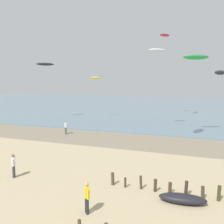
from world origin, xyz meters
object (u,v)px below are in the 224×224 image
at_px(kite_aloft_7, 165,35).
at_px(kite_aloft_2, 196,57).
at_px(person_nearest_camera, 66,127).
at_px(kite_aloft_0, 45,64).
at_px(person_mid_beach, 87,197).
at_px(person_left_flank, 14,165).
at_px(grounded_kite, 183,199).
at_px(kite_aloft_1, 220,73).
at_px(kite_aloft_5, 95,78).
at_px(kite_aloft_10, 157,50).

bearing_deg(kite_aloft_7, kite_aloft_2, 55.38).
xyz_separation_m(person_nearest_camera, kite_aloft_0, (-8.82, 8.78, 8.50)).
height_order(person_mid_beach, person_left_flank, same).
distance_m(grounded_kite, kite_aloft_7, 36.21).
bearing_deg(kite_aloft_1, grounded_kite, -178.08).
bearing_deg(person_left_flank, person_nearest_camera, 105.97).
relative_size(grounded_kite, kite_aloft_5, 1.38).
xyz_separation_m(person_left_flank, kite_aloft_1, (13.72, 10.34, 6.65)).
xyz_separation_m(person_nearest_camera, grounded_kite, (15.83, -14.05, -0.65)).
xyz_separation_m(person_mid_beach, kite_aloft_5, (-13.22, 30.76, 6.25)).
bearing_deg(person_mid_beach, kite_aloft_10, 92.47).
relative_size(grounded_kite, kite_aloft_2, 0.85).
height_order(kite_aloft_1, kite_aloft_2, kite_aloft_2).
xyz_separation_m(person_mid_beach, kite_aloft_7, (-2.05, 35.53, 13.64)).
height_order(grounded_kite, kite_aloft_5, kite_aloft_5).
height_order(person_mid_beach, kite_aloft_0, kite_aloft_0).
bearing_deg(kite_aloft_10, person_nearest_camera, 168.30).
distance_m(kite_aloft_1, kite_aloft_7, 25.02).
distance_m(grounded_kite, kite_aloft_1, 12.68).
bearing_deg(kite_aloft_7, kite_aloft_1, 53.63).
xyz_separation_m(person_nearest_camera, kite_aloft_1, (17.79, -3.87, 6.65)).
distance_m(kite_aloft_2, kite_aloft_10, 6.02).
relative_size(kite_aloft_0, kite_aloft_5, 1.54).
bearing_deg(kite_aloft_10, kite_aloft_2, -75.82).
xyz_separation_m(person_nearest_camera, kite_aloft_5, (-2.00, 13.78, 6.25)).
xyz_separation_m(kite_aloft_7, kite_aloft_10, (1.02, -11.63, -3.74)).
bearing_deg(person_left_flank, kite_aloft_10, 73.83).
xyz_separation_m(person_mid_beach, grounded_kite, (4.61, 2.93, -0.65)).
bearing_deg(kite_aloft_10, kite_aloft_7, 49.12).
bearing_deg(kite_aloft_0, kite_aloft_5, 165.51).
relative_size(person_mid_beach, kite_aloft_5, 0.88).
xyz_separation_m(person_left_flank, kite_aloft_2, (11.23, 18.19, 8.65)).
bearing_deg(kite_aloft_0, person_left_flank, 68.60).
bearing_deg(kite_aloft_1, kite_aloft_0, 77.39).
bearing_deg(kite_aloft_2, kite_aloft_10, -57.63).
bearing_deg(grounded_kite, kite_aloft_0, -46.99).
relative_size(kite_aloft_0, kite_aloft_2, 0.95).
xyz_separation_m(kite_aloft_0, kite_aloft_1, (26.61, -12.65, -1.86)).
bearing_deg(kite_aloft_2, kite_aloft_7, -94.91).
bearing_deg(person_mid_beach, kite_aloft_7, 93.30).
bearing_deg(person_nearest_camera, person_left_flank, -74.03).
bearing_deg(kite_aloft_0, kite_aloft_2, 118.06).
bearing_deg(kite_aloft_1, kite_aloft_10, 47.98).
bearing_deg(kite_aloft_2, person_nearest_camera, -13.09).
bearing_deg(kite_aloft_1, person_left_flank, 139.80).
relative_size(person_left_flank, kite_aloft_10, 0.65).
relative_size(person_left_flank, kite_aloft_5, 0.88).
distance_m(grounded_kite, kite_aloft_0, 34.83).
height_order(grounded_kite, kite_aloft_1, kite_aloft_1).
relative_size(grounded_kite, kite_aloft_10, 1.02).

